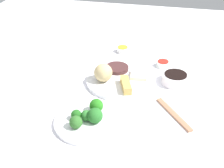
% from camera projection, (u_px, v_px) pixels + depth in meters
% --- Properties ---
extents(tabletop, '(2.20, 2.20, 0.02)m').
position_uv_depth(tabletop, '(118.00, 84.00, 1.24)').
color(tabletop, white).
rests_on(tabletop, ground).
extents(main_plate, '(0.29, 0.29, 0.02)m').
position_uv_depth(main_plate, '(121.00, 80.00, 1.23)').
color(main_plate, white).
rests_on(main_plate, tabletop).
extents(rice_scoop, '(0.08, 0.08, 0.08)m').
position_uv_depth(rice_scoop, '(103.00, 73.00, 1.20)').
color(rice_scoop, tan).
rests_on(rice_scoop, main_plate).
extents(spring_roll, '(0.06, 0.11, 0.03)m').
position_uv_depth(spring_roll, '(126.00, 85.00, 1.16)').
color(spring_roll, tan).
rests_on(spring_roll, main_plate).
extents(crab_rangoon_wonton, '(0.07, 0.08, 0.01)m').
position_uv_depth(crab_rangoon_wonton, '(139.00, 75.00, 1.24)').
color(crab_rangoon_wonton, beige).
rests_on(crab_rangoon_wonton, main_plate).
extents(stir_fry_heap, '(0.10, 0.10, 0.02)m').
position_uv_depth(stir_fry_heap, '(117.00, 68.00, 1.29)').
color(stir_fry_heap, '#472727').
rests_on(stir_fry_heap, main_plate).
extents(broccoli_plate, '(0.23, 0.23, 0.01)m').
position_uv_depth(broccoli_plate, '(88.00, 122.00, 1.00)').
color(broccoli_plate, white).
rests_on(broccoli_plate, tabletop).
extents(broccoli_floret_0, '(0.05, 0.05, 0.05)m').
position_uv_depth(broccoli_floret_0, '(95.00, 116.00, 0.98)').
color(broccoli_floret_0, '#246925').
rests_on(broccoli_floret_0, broccoli_plate).
extents(broccoli_floret_1, '(0.04, 0.04, 0.04)m').
position_uv_depth(broccoli_floret_1, '(86.00, 115.00, 0.99)').
color(broccoli_floret_1, '#2D742C').
rests_on(broccoli_floret_1, broccoli_plate).
extents(broccoli_floret_2, '(0.04, 0.04, 0.04)m').
position_uv_depth(broccoli_floret_2, '(76.00, 115.00, 0.99)').
color(broccoli_floret_2, '#205F1C').
rests_on(broccoli_floret_2, broccoli_plate).
extents(broccoli_floret_3, '(0.05, 0.05, 0.05)m').
position_uv_depth(broccoli_floret_3, '(96.00, 106.00, 1.03)').
color(broccoli_floret_3, '#23731B').
rests_on(broccoli_floret_3, broccoli_plate).
extents(broccoli_floret_5, '(0.04, 0.04, 0.04)m').
position_uv_depth(broccoli_floret_5, '(76.00, 122.00, 0.96)').
color(broccoli_floret_5, '#2D6325').
rests_on(broccoli_floret_5, broccoli_plate).
extents(soy_sauce_bowl, '(0.11, 0.11, 0.04)m').
position_uv_depth(soy_sauce_bowl, '(175.00, 79.00, 1.22)').
color(soy_sauce_bowl, white).
rests_on(soy_sauce_bowl, tabletop).
extents(soy_sauce_bowl_liquid, '(0.09, 0.09, 0.00)m').
position_uv_depth(soy_sauce_bowl_liquid, '(176.00, 74.00, 1.21)').
color(soy_sauce_bowl_liquid, black).
rests_on(soy_sauce_bowl_liquid, soy_sauce_bowl).
extents(sauce_ramekin_sweet_and_sour, '(0.06, 0.06, 0.02)m').
position_uv_depth(sauce_ramekin_sweet_and_sour, '(163.00, 64.00, 1.35)').
color(sauce_ramekin_sweet_and_sour, white).
rests_on(sauce_ramekin_sweet_and_sour, tabletop).
extents(sauce_ramekin_sweet_and_sour_liquid, '(0.05, 0.05, 0.00)m').
position_uv_depth(sauce_ramekin_sweet_and_sour_liquid, '(163.00, 61.00, 1.34)').
color(sauce_ramekin_sweet_and_sour_liquid, red).
rests_on(sauce_ramekin_sweet_and_sour_liquid, sauce_ramekin_sweet_and_sour).
extents(sauce_ramekin_hot_mustard, '(0.06, 0.06, 0.02)m').
position_uv_depth(sauce_ramekin_hot_mustard, '(123.00, 50.00, 1.48)').
color(sauce_ramekin_hot_mustard, white).
rests_on(sauce_ramekin_hot_mustard, tabletop).
extents(sauce_ramekin_hot_mustard_liquid, '(0.05, 0.05, 0.00)m').
position_uv_depth(sauce_ramekin_hot_mustard_liquid, '(123.00, 47.00, 1.47)').
color(sauce_ramekin_hot_mustard_liquid, yellow).
rests_on(sauce_ramekin_hot_mustard_liquid, sauce_ramekin_hot_mustard).
extents(chopsticks_pair, '(0.14, 0.18, 0.01)m').
position_uv_depth(chopsticks_pair, '(174.00, 114.00, 1.04)').
color(chopsticks_pair, '#AA7253').
rests_on(chopsticks_pair, tabletop).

